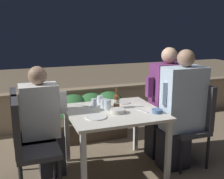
{
  "coord_description": "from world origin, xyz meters",
  "views": [
    {
      "loc": [
        -0.99,
        -2.7,
        1.61
      ],
      "look_at": [
        0.0,
        0.07,
        0.92
      ],
      "focal_mm": 45.0,
      "sensor_mm": 36.0,
      "label": 1
    }
  ],
  "objects": [
    {
      "name": "person_blue_shirt",
      "position": [
        0.74,
        -0.15,
        0.67
      ],
      "size": [
        0.52,
        0.26,
        1.35
      ],
      "color": "#282833",
      "rests_on": "ground_plane"
    },
    {
      "name": "fork_0",
      "position": [
        -0.29,
        0.29,
        0.71
      ],
      "size": [
        0.15,
        0.12,
        0.01
      ],
      "color": "silver",
      "rests_on": "dining_table"
    },
    {
      "name": "parapet_wall",
      "position": [
        0.0,
        1.56,
        0.31
      ],
      "size": [
        9.0,
        0.18,
        0.61
      ],
      "color": "tan",
      "rests_on": "ground_plane"
    },
    {
      "name": "glass_cup_2",
      "position": [
        -0.05,
        0.06,
        0.76
      ],
      "size": [
        0.08,
        0.08,
        0.11
      ],
      "color": "silver",
      "rests_on": "dining_table"
    },
    {
      "name": "bowl_0",
      "position": [
        0.01,
        -0.08,
        0.73
      ],
      "size": [
        0.16,
        0.16,
        0.04
      ],
      "color": "beige",
      "rests_on": "dining_table"
    },
    {
      "name": "glass_cup_1",
      "position": [
        -0.06,
        0.17,
        0.75
      ],
      "size": [
        0.07,
        0.07,
        0.09
      ],
      "color": "silver",
      "rests_on": "dining_table"
    },
    {
      "name": "chair_right_near",
      "position": [
        0.93,
        -0.15,
        0.56
      ],
      "size": [
        0.41,
        0.4,
        0.96
      ],
      "color": "#333338",
      "rests_on": "ground_plane"
    },
    {
      "name": "bowl_1",
      "position": [
        0.4,
        -0.22,
        0.73
      ],
      "size": [
        0.11,
        0.11,
        0.04
      ],
      "color": "#4C709E",
      "rests_on": "dining_table"
    },
    {
      "name": "planter_hedge",
      "position": [
        0.03,
        0.98,
        0.37
      ],
      "size": [
        0.95,
        0.47,
        0.66
      ],
      "color": "brown",
      "rests_on": "ground_plane"
    },
    {
      "name": "beer_bottle",
      "position": [
        0.06,
        0.09,
        0.79
      ],
      "size": [
        0.07,
        0.07,
        0.23
      ],
      "color": "brown",
      "rests_on": "dining_table"
    },
    {
      "name": "chair_left_near",
      "position": [
        -0.92,
        -0.14,
        0.56
      ],
      "size": [
        0.41,
        0.4,
        0.96
      ],
      "color": "#333338",
      "rests_on": "ground_plane"
    },
    {
      "name": "plate_1",
      "position": [
        0.2,
        0.27,
        0.71
      ],
      "size": [
        0.19,
        0.19,
        0.01
      ],
      "color": "silver",
      "rests_on": "dining_table"
    },
    {
      "name": "plate_0",
      "position": [
        -0.25,
        -0.15,
        0.71
      ],
      "size": [
        0.22,
        0.22,
        0.01
      ],
      "color": "white",
      "rests_on": "dining_table"
    },
    {
      "name": "person_purple_stripe",
      "position": [
        0.73,
        0.18,
        0.68
      ],
      "size": [
        0.48,
        0.26,
        1.35
      ],
      "color": "#282833",
      "rests_on": "ground_plane"
    },
    {
      "name": "glass_cup_3",
      "position": [
        -0.05,
        0.37,
        0.74
      ],
      "size": [
        0.07,
        0.07,
        0.08
      ],
      "color": "silver",
      "rests_on": "dining_table"
    },
    {
      "name": "person_white_polo",
      "position": [
        -0.73,
        0.19,
        0.6
      ],
      "size": [
        0.48,
        0.26,
        1.2
      ],
      "color": "#282833",
      "rests_on": "ground_plane"
    },
    {
      "name": "chair_left_far",
      "position": [
        -0.93,
        0.19,
        0.56
      ],
      "size": [
        0.41,
        0.4,
        0.96
      ],
      "color": "#333338",
      "rests_on": "ground_plane"
    },
    {
      "name": "ground_plane",
      "position": [
        0.0,
        0.0,
        0.0
      ],
      "size": [
        16.0,
        16.0,
        0.0
      ],
      "primitive_type": "plane",
      "color": "#847056"
    },
    {
      "name": "glass_cup_0",
      "position": [
        -0.16,
        0.21,
        0.75
      ],
      "size": [
        0.06,
        0.06,
        0.09
      ],
      "color": "silver",
      "rests_on": "dining_table"
    },
    {
      "name": "fork_1",
      "position": [
        0.28,
        -0.1,
        0.71
      ],
      "size": [
        0.08,
        0.17,
        0.01
      ],
      "color": "silver",
      "rests_on": "dining_table"
    },
    {
      "name": "dining_table",
      "position": [
        0.0,
        0.0,
        0.62
      ],
      "size": [
        0.99,
        0.9,
        0.7
      ],
      "color": "silver",
      "rests_on": "ground_plane"
    },
    {
      "name": "chair_right_far",
      "position": [
        0.93,
        0.18,
        0.56
      ],
      "size": [
        0.41,
        0.4,
        0.96
      ],
      "color": "#333338",
      "rests_on": "ground_plane"
    }
  ]
}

